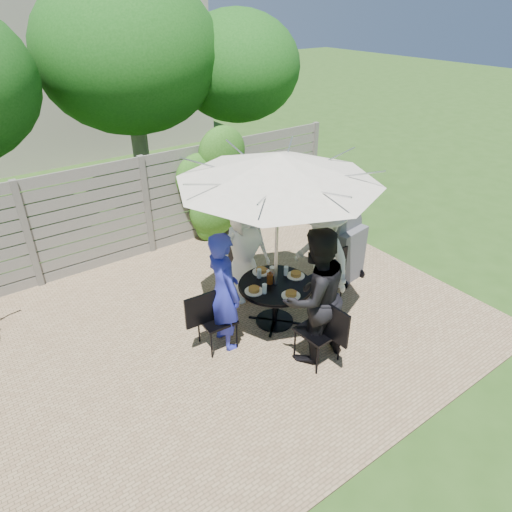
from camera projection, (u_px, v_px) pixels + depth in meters
backyard_envelope at (32, 62)px, 12.50m from camera, size 60.00×60.00×5.00m
patio_table at (275, 296)px, 6.52m from camera, size 1.08×1.08×0.68m
umbrella at (278, 168)px, 5.57m from camera, size 2.75×2.75×2.56m
chair_back at (240, 278)px, 7.32m from camera, size 0.42×0.61×0.84m
person_back at (244, 250)px, 6.94m from camera, size 0.83×0.56×1.66m
chair_left at (217, 330)px, 6.15m from camera, size 0.68×0.47×0.92m
person_left at (224, 291)px, 5.93m from camera, size 0.44×0.64×1.71m
chair_front at (318, 343)px, 5.90m from camera, size 0.50×0.72×0.98m
person_front at (314, 297)px, 5.68m from camera, size 0.94×0.75×1.87m
chair_right at (325, 287)px, 7.08m from camera, size 0.63×0.42×0.87m
person_right at (322, 257)px, 6.72m from camera, size 0.68×1.13×1.71m
plate_back at (261, 271)px, 6.66m from camera, size 0.26×0.26×0.06m
plate_left at (254, 290)px, 6.23m from camera, size 0.26×0.26×0.06m
plate_front at (291, 294)px, 6.14m from camera, size 0.26×0.26×0.06m
plate_right at (296, 275)px, 6.57m from camera, size 0.26×0.26×0.06m
glass_back at (259, 273)px, 6.52m from camera, size 0.07×0.07×0.14m
glass_left at (264, 289)px, 6.18m from camera, size 0.07×0.07×0.14m
glass_right at (286, 271)px, 6.58m from camera, size 0.07×0.07×0.14m
syrup_jug at (270, 279)px, 6.38m from camera, size 0.09×0.09×0.16m
coffee_cup at (272, 271)px, 6.59m from camera, size 0.08×0.08×0.12m
bbq_grill at (344, 248)px, 7.53m from camera, size 0.68×0.57×1.26m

